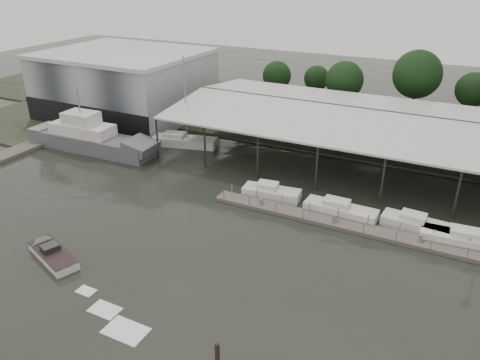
% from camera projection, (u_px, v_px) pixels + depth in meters
% --- Properties ---
extents(ground, '(200.00, 200.00, 0.00)m').
position_uv_depth(ground, '(159.00, 238.00, 43.94)').
color(ground, '#252921').
rests_on(ground, ground).
extents(land_strip_far, '(140.00, 30.00, 0.30)m').
position_uv_depth(land_strip_far, '(309.00, 117.00, 77.78)').
color(land_strip_far, '#3F4332').
rests_on(land_strip_far, ground).
extents(land_strip_west, '(20.00, 40.00, 0.30)m').
position_uv_depth(land_strip_west, '(76.00, 105.00, 84.54)').
color(land_strip_west, '#3F4332').
rests_on(land_strip_west, ground).
extents(storage_warehouse, '(24.50, 20.50, 10.50)m').
position_uv_depth(storage_warehouse, '(125.00, 83.00, 77.36)').
color(storage_warehouse, '#A6ACB1').
rests_on(storage_warehouse, ground).
extents(covered_boat_shed, '(58.24, 24.00, 6.96)m').
position_uv_depth(covered_boat_shed, '(406.00, 120.00, 56.94)').
color(covered_boat_shed, white).
rests_on(covered_boat_shed, ground).
extents(trawler_dock, '(3.00, 18.00, 0.50)m').
position_uv_depth(trawler_dock, '(46.00, 140.00, 67.46)').
color(trawler_dock, '#5F5B53').
rests_on(trawler_dock, ground).
extents(floating_dock, '(28.00, 2.00, 1.40)m').
position_uv_depth(floating_dock, '(345.00, 225.00, 45.76)').
color(floating_dock, '#5F5B53').
rests_on(floating_dock, ground).
extents(grey_trawler, '(19.81, 5.02, 8.84)m').
position_uv_depth(grey_trawler, '(91.00, 139.00, 63.90)').
color(grey_trawler, '#5A5F64').
rests_on(grey_trawler, ground).
extents(white_sailboat, '(9.45, 4.87, 12.72)m').
position_uv_depth(white_sailboat, '(183.00, 141.00, 65.77)').
color(white_sailboat, white).
rests_on(white_sailboat, ground).
extents(speedboat_underway, '(17.04, 7.49, 2.00)m').
position_uv_depth(speedboat_underway, '(51.00, 253.00, 41.04)').
color(speedboat_underway, white).
rests_on(speedboat_underway, ground).
extents(moored_cruiser_0, '(6.51, 2.92, 1.70)m').
position_uv_depth(moored_cruiser_0, '(271.00, 192.00, 51.35)').
color(moored_cruiser_0, white).
rests_on(moored_cruiser_0, ground).
extents(moored_cruiser_1, '(7.45, 2.41, 1.70)m').
position_uv_depth(moored_cruiser_1, '(340.00, 210.00, 47.74)').
color(moored_cruiser_1, white).
rests_on(moored_cruiser_1, ground).
extents(moored_cruiser_2, '(6.87, 2.74, 1.70)m').
position_uv_depth(moored_cruiser_2, '(417.00, 224.00, 45.12)').
color(moored_cruiser_2, white).
rests_on(moored_cruiser_2, ground).
extents(moored_cruiser_3, '(9.41, 2.82, 1.70)m').
position_uv_depth(moored_cruiser_3, '(473.00, 241.00, 42.35)').
color(moored_cruiser_3, white).
rests_on(moored_cruiser_3, ground).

